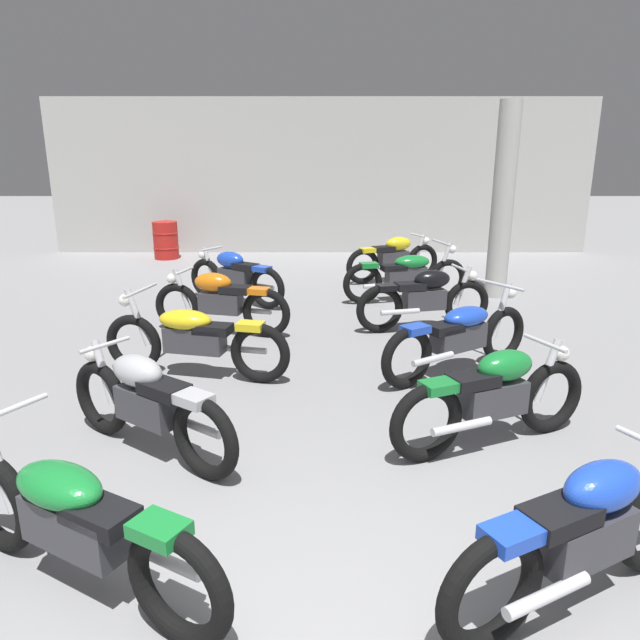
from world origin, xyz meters
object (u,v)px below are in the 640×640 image
motorcycle_left_row_3 (218,301)px  motorcycle_right_row_2 (458,335)px  motorcycle_right_row_1 (492,395)px  oil_drum (164,240)px  motorcycle_left_row_0 (72,521)px  support_pillar (500,202)px  motorcycle_right_row_4 (405,274)px  motorcycle_left_row_4 (233,276)px  motorcycle_right_row_5 (392,257)px  motorcycle_right_row_0 (583,531)px  motorcycle_left_row_1 (145,403)px  motorcycle_right_row_3 (423,298)px  motorcycle_left_row_2 (192,338)px

motorcycle_left_row_3 → motorcycle_right_row_2: motorcycle_right_row_2 is taller
motorcycle_right_row_1 → oil_drum: (-5.01, 8.88, -0.03)m
motorcycle_left_row_0 → motorcycle_right_row_2: size_ratio=1.03×
support_pillar → motorcycle_right_row_4: (-1.58, -0.31, -1.15)m
motorcycle_left_row_3 → motorcycle_right_row_4: bearing=32.8°
motorcycle_left_row_4 → motorcycle_right_row_5: bearing=30.7°
motorcycle_right_row_4 → oil_drum: (-4.99, 3.92, -0.03)m
motorcycle_right_row_1 → motorcycle_right_row_4: size_ratio=0.87×
motorcycle_right_row_1 → motorcycle_right_row_4: motorcycle_right_row_4 is taller
motorcycle_left_row_3 → motorcycle_left_row_4: 1.66m
support_pillar → motorcycle_right_row_4: size_ratio=1.50×
motorcycle_right_row_0 → motorcycle_right_row_5: size_ratio=0.97×
motorcycle_left_row_4 → motorcycle_right_row_5: (2.80, 1.66, 0.00)m
motorcycle_right_row_1 → motorcycle_right_row_5: size_ratio=1.00×
motorcycle_left_row_1 → motorcycle_right_row_4: bearing=60.8°
support_pillar → motorcycle_left_row_3: bearing=-154.3°
motorcycle_right_row_3 → motorcycle_right_row_5: (-0.05, 3.13, 0.00)m
motorcycle_right_row_0 → motorcycle_right_row_4: bearing=90.0°
support_pillar → motorcycle_right_row_5: support_pillar is taller
motorcycle_left_row_4 → oil_drum: 4.61m
support_pillar → oil_drum: support_pillar is taller
motorcycle_left_row_3 → motorcycle_right_row_3: 2.83m
motorcycle_left_row_2 → motorcycle_right_row_0: size_ratio=1.19×
motorcycle_right_row_2 → motorcycle_right_row_4: 3.30m
motorcycle_right_row_3 → motorcycle_left_row_3: bearing=-176.2°
support_pillar → motorcycle_left_row_1: support_pillar is taller
motorcycle_right_row_2 → motorcycle_left_row_4: bearing=133.1°
motorcycle_left_row_1 → motorcycle_left_row_3: size_ratio=0.86×
support_pillar → motorcycle_left_row_2: size_ratio=1.50×
motorcycle_left_row_0 → motorcycle_left_row_3: (0.02, 4.87, 0.01)m
motorcycle_left_row_4 → motorcycle_right_row_0: size_ratio=0.95×
motorcycle_left_row_2 → support_pillar: bearing=40.0°
motorcycle_right_row_0 → motorcycle_right_row_5: same height
motorcycle_left_row_2 → motorcycle_right_row_3: (2.85, 1.78, 0.01)m
motorcycle_left_row_0 → motorcycle_right_row_0: motorcycle_left_row_0 is taller
support_pillar → motorcycle_right_row_0: size_ratio=1.78×
motorcycle_left_row_2 → oil_drum: motorcycle_left_row_2 is taller
motorcycle_right_row_3 → motorcycle_left_row_0: bearing=-119.3°
motorcycle_left_row_0 → motorcycle_left_row_1: size_ratio=1.17×
motorcycle_left_row_2 → motorcycle_left_row_4: bearing=90.0°
motorcycle_right_row_2 → motorcycle_right_row_4: size_ratio=0.88×
motorcycle_left_row_1 → motorcycle_right_row_0: (2.85, -1.68, 0.00)m
motorcycle_right_row_3 → motorcycle_right_row_4: motorcycle_right_row_4 is taller
motorcycle_left_row_2 → oil_drum: 7.63m
motorcycle_right_row_4 → motorcycle_left_row_3: bearing=-147.2°
motorcycle_right_row_2 → motorcycle_right_row_4: same height
motorcycle_left_row_0 → motorcycle_left_row_2: same height
motorcycle_left_row_2 → motorcycle_right_row_0: (2.82, -3.39, 0.01)m
motorcycle_left_row_2 → motorcycle_left_row_4: 3.25m
motorcycle_left_row_4 → oil_drum: (-2.17, 4.07, -0.03)m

